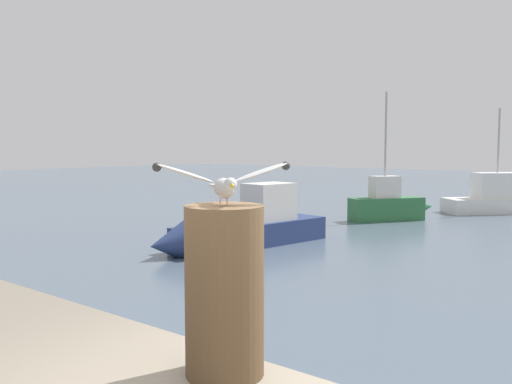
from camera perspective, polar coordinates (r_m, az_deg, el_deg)
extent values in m
cylinder|color=#4C3823|center=(2.79, -3.27, -10.13)|extent=(0.39, 0.39, 0.85)
cylinder|color=tan|center=(2.72, -3.73, -1.02)|extent=(0.01, 0.01, 0.04)
cylinder|color=tan|center=(2.73, -2.99, -0.99)|extent=(0.01, 0.01, 0.04)
ellipsoid|color=silver|center=(2.71, -3.32, 0.40)|extent=(0.24, 0.21, 0.10)
sphere|color=silver|center=(2.58, -2.66, 0.79)|extent=(0.06, 0.06, 0.06)
cone|color=yellow|center=(2.52, -2.37, 0.62)|extent=(0.05, 0.04, 0.02)
cube|color=silver|center=(2.85, -3.97, 0.71)|extent=(0.10, 0.11, 0.01)
ellipsoid|color=silver|center=(2.68, -7.37, 1.94)|extent=(0.26, 0.30, 0.11)
sphere|color=#363636|center=(2.66, -10.19, 2.54)|extent=(0.04, 0.04, 0.04)
ellipsoid|color=silver|center=(2.76, 0.51, 2.06)|extent=(0.26, 0.30, 0.11)
sphere|color=#363636|center=(2.80, 3.09, 2.71)|extent=(0.04, 0.04, 0.04)
cube|color=#2D6B3D|center=(20.83, 13.30, -1.73)|extent=(2.20, 2.75, 0.85)
cone|color=#2D6B3D|center=(21.67, 16.91, -1.45)|extent=(0.99, 0.99, 0.71)
cube|color=silver|center=(20.71, 13.13, 0.52)|extent=(1.06, 1.19, 0.79)
cylinder|color=#A5A5A8|center=(20.66, 13.24, 5.83)|extent=(0.08, 0.08, 3.04)
cube|color=silver|center=(24.96, 24.35, -1.26)|extent=(4.51, 4.61, 0.60)
cube|color=white|center=(24.68, 23.60, 0.62)|extent=(1.98, 2.00, 1.05)
cylinder|color=#A5A5A8|center=(24.63, 23.74, 4.88)|extent=(0.08, 0.08, 2.61)
cube|color=navy|center=(15.30, -0.40, -4.30)|extent=(1.99, 4.85, 0.64)
cone|color=navy|center=(13.68, -8.81, -5.31)|extent=(1.31, 1.31, 1.14)
cube|color=silver|center=(15.62, 1.34, -0.99)|extent=(1.16, 1.47, 1.04)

